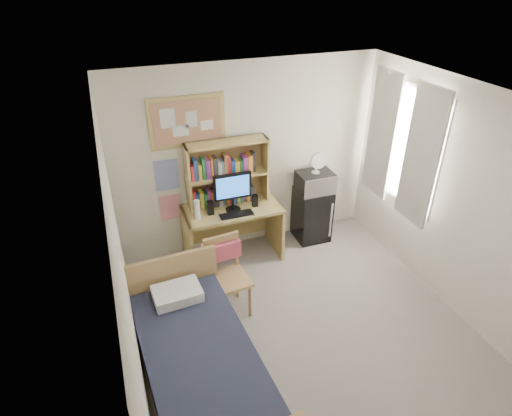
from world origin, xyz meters
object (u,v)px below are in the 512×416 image
object	(u,v)px
bulletin_board	(187,122)
desk_fan	(316,163)
speaker_right	(255,201)
desk	(233,233)
microwave	(315,182)
desk_chair	(229,279)
speaker_left	(210,208)
monitor	(233,192)
bed	(201,370)
mini_fridge	(312,214)

from	to	relation	value
bulletin_board	desk_fan	size ratio (longest dim) A/B	3.24
bulletin_board	speaker_right	xyz separation A→B (m)	(0.73, -0.39, -1.04)
desk	microwave	xyz separation A→B (m)	(1.24, 0.06, 0.53)
desk_fan	bulletin_board	bearing A→B (deg)	172.15
desk_chair	speaker_left	world-z (taller)	speaker_left
monitor	speaker_right	size ratio (longest dim) A/B	3.20
desk	monitor	distance (m)	0.66
bed	speaker_left	size ratio (longest dim) A/B	10.86
bed	desk	bearing A→B (deg)	60.90
bulletin_board	monitor	xyz separation A→B (m)	(0.43, -0.38, -0.86)
desk_chair	bed	bearing A→B (deg)	-127.13
desk_chair	mini_fridge	bearing A→B (deg)	28.50
bed	monitor	distance (m)	2.24
speaker_left	microwave	distance (m)	1.54
monitor	microwave	bearing A→B (deg)	6.01
desk	microwave	bearing A→B (deg)	3.25
mini_fridge	speaker_left	bearing A→B (deg)	-173.79
desk_chair	microwave	bearing A→B (deg)	28.01
bulletin_board	desk	bearing A→B (deg)	-36.83
desk_chair	bulletin_board	bearing A→B (deg)	87.50
monitor	speaker_left	size ratio (longest dim) A/B	2.85
desk_chair	microwave	distance (m)	1.97
bulletin_board	speaker_left	size ratio (longest dim) A/B	5.10
speaker_right	desk_fan	distance (m)	1.01
desk	speaker_left	distance (m)	0.58
bed	speaker_right	bearing A→B (deg)	53.29
speaker_left	microwave	world-z (taller)	microwave
bed	desk_fan	xyz separation A→B (m)	(2.17, 2.00, 0.94)
bed	bulletin_board	bearing A→B (deg)	74.11
mini_fridge	desk_fan	distance (m)	0.82
mini_fridge	bed	size ratio (longest dim) A/B	0.40
speaker_right	microwave	size ratio (longest dim) A/B	0.34
bulletin_board	monitor	size ratio (longest dim) A/B	1.79
desk_chair	microwave	xyz separation A→B (m)	(1.60, 1.06, 0.45)
desk_fan	mini_fridge	bearing A→B (deg)	90.00
desk_chair	desk_fan	size ratio (longest dim) A/B	3.33
desk_chair	bed	distance (m)	1.11
desk_chair	mini_fridge	distance (m)	1.93
desk	mini_fridge	xyz separation A→B (m)	(1.24, 0.08, -0.00)
monitor	microwave	size ratio (longest dim) A/B	1.08
mini_fridge	desk_chair	bearing A→B (deg)	-144.74
desk_fan	desk	bearing A→B (deg)	-176.12
bulletin_board	microwave	size ratio (longest dim) A/B	1.94
bed	microwave	size ratio (longest dim) A/B	4.13
desk	desk_chair	bearing A→B (deg)	-109.18
speaker_right	microwave	xyz separation A→B (m)	(0.94, 0.12, 0.05)
desk_fan	microwave	bearing A→B (deg)	1.13
bulletin_board	desk	size ratio (longest dim) A/B	0.74
desk	speaker_right	world-z (taller)	speaker_right
bed	speaker_right	world-z (taller)	speaker_right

